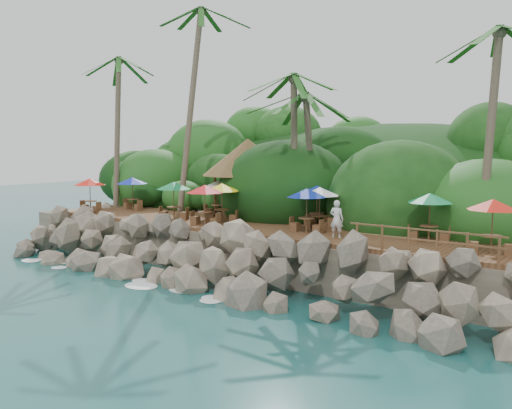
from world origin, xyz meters
The scene contains 12 objects.
ground centered at (0.00, 0.00, 0.00)m, with size 140.00×140.00×0.00m, color #19514F.
land_base centered at (0.00, 16.00, 1.05)m, with size 32.00×25.20×2.10m, color gray.
jungle_hill centered at (0.00, 23.50, 0.00)m, with size 44.80×28.00×15.40m, color #143811.
seawall centered at (0.00, 2.00, 1.15)m, with size 29.00×4.00×2.30m, color gray, non-canonical shape.
terrace centered at (0.00, 6.00, 2.20)m, with size 26.00×5.00×0.20m, color brown.
jungle_foliage centered at (0.00, 15.00, 0.00)m, with size 44.00×16.00×12.00m, color #143811, non-canonical shape.
foam_line centered at (0.00, 0.30, 0.03)m, with size 25.20×0.80×0.06m.
palms centered at (1.47, 8.55, 11.70)m, with size 35.29×7.31×14.13m.
palapa centered at (-2.92, 9.14, 5.79)m, with size 5.53×5.53×4.60m.
dining_clusters centered at (-0.48, 5.94, 4.07)m, with size 25.57×5.04×2.13m.
railing centered at (9.68, 3.65, 2.91)m, with size 6.10×0.10×1.00m.
waiter centered at (5.29, 4.96, 3.16)m, with size 0.63×0.41×1.73m, color silver.
Camera 1 is at (16.57, -16.54, 6.43)m, focal length 37.69 mm.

